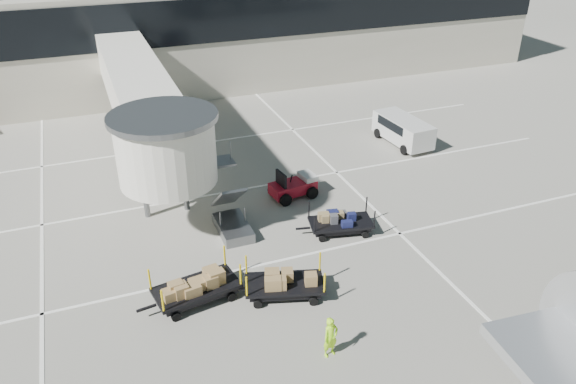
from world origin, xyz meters
The scene contains 10 objects.
ground centered at (0.00, 0.00, 0.00)m, with size 140.00×140.00×0.00m, color #ADA99B.
lane_markings centered at (-0.67, 9.33, 0.01)m, with size 40.00×30.00×0.02m.
terminal centered at (-0.35, 29.94, 4.11)m, with size 64.00×12.11×15.20m.
jet_bridge centered at (-3.97, 12.26, 4.28)m, with size 5.70×20.40×6.03m.
baggage_tug centered at (2.64, 7.28, 0.59)m, with size 2.60×1.87×1.61m.
suitcase_cart centered at (3.43, 3.15, 0.51)m, with size 3.74×2.06×1.43m.
box_cart_near centered at (-0.73, -0.25, 0.57)m, with size 3.96×2.41×1.52m.
box_cart_far centered at (-4.11, 0.67, 0.65)m, with size 4.21×2.18×1.61m.
ground_worker centered at (-0.45, -3.96, 0.81)m, with size 0.59×0.39×1.62m, color #ABF91A.
minivan centered at (11.72, 11.44, 1.01)m, with size 2.23×4.56×1.68m.
Camera 1 is at (-7.13, -17.16, 14.61)m, focal length 35.00 mm.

